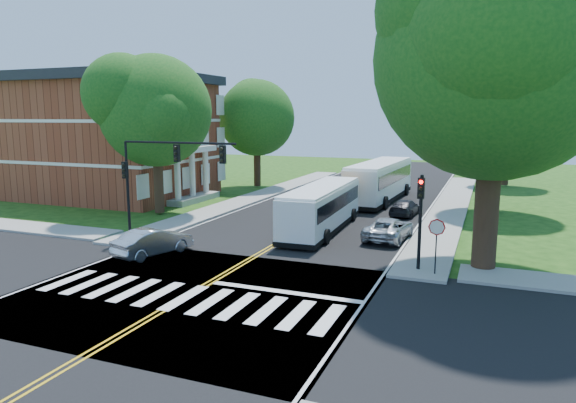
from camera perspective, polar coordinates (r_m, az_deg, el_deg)
The scene contains 24 objects.
ground at distance 21.61m, azimuth -10.72°, elevation -10.06°, with size 140.00×140.00×0.00m, color #194010.
road at distance 37.52m, azimuth 4.09°, elevation -1.57°, with size 14.00×96.00×0.01m, color black.
cross_road at distance 21.61m, azimuth -10.72°, elevation -10.04°, with size 60.00×12.00×0.01m, color black.
center_line at distance 41.29m, azimuth 5.77°, elevation -0.57°, with size 0.36×70.00×0.01m, color gold.
edge_line_w at distance 43.60m, azimuth -2.85°, elevation 0.00°, with size 0.12×70.00×0.01m, color silver.
edge_line_e at distance 40.01m, azimuth 15.18°, elevation -1.17°, with size 0.12×70.00×0.01m, color silver.
crosswalk at distance 21.21m, azimuth -11.45°, elevation -10.41°, with size 12.60×3.00×0.01m, color silver.
stop_bar at distance 21.42m, azimuth -0.31°, elevation -10.01°, with size 6.60×0.40×0.01m, color silver.
sidewalk_nw at distance 46.91m, azimuth -3.01°, elevation 0.74°, with size 2.60×40.00×0.15m, color gray.
sidewalk_ne at distance 42.82m, azimuth 17.64°, elevation -0.53°, with size 2.60×40.00×0.15m, color gray.
tree_ne_big at distance 25.26m, azimuth 22.13°, elevation 14.38°, with size 10.80×10.80×14.91m.
tree_west_near at distance 38.45m, azimuth -14.50°, elevation 9.70°, with size 8.00×8.00×11.40m.
tree_west_far at distance 52.04m, azimuth -3.49°, elevation 9.25°, with size 7.60×7.60×10.67m.
tree_east_mid at distance 41.15m, azimuth 22.59°, elevation 9.71°, with size 8.40×8.40×11.93m.
tree_east_far at distance 57.16m, azimuth 23.34°, elevation 8.39°, with size 7.20×7.20×10.34m.
brick_building at distance 49.71m, azimuth -20.14°, elevation 6.87°, with size 20.00×13.00×10.80m.
signal_nw at distance 29.14m, azimuth -14.00°, elevation 3.70°, with size 7.15×0.46×5.66m.
signal_ne at distance 24.11m, azimuth 14.50°, elevation -0.86°, with size 0.30×0.46×4.40m.
stop_sign at distance 23.76m, azimuth 16.18°, elevation -3.38°, with size 0.76×0.08×2.53m.
bus_lead at distance 32.32m, azimuth 3.80°, elevation -0.63°, with size 2.95×11.10×2.85m.
bus_follow at distance 44.46m, azimuth 10.19°, elevation 2.33°, with size 3.57×12.98×3.33m.
hatchback at distance 27.65m, azimuth -14.75°, elevation -4.34°, with size 1.49×4.28×1.41m, color silver.
suv at distance 30.66m, azimuth 11.13°, elevation -2.97°, with size 2.15×4.66×1.29m, color #B1B4B9.
dark_sedan at distance 38.31m, azimuth 12.89°, elevation -0.66°, with size 1.63×4.02×1.17m, color black.
Camera 1 is at (11.05, -17.14, 7.15)m, focal length 32.00 mm.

